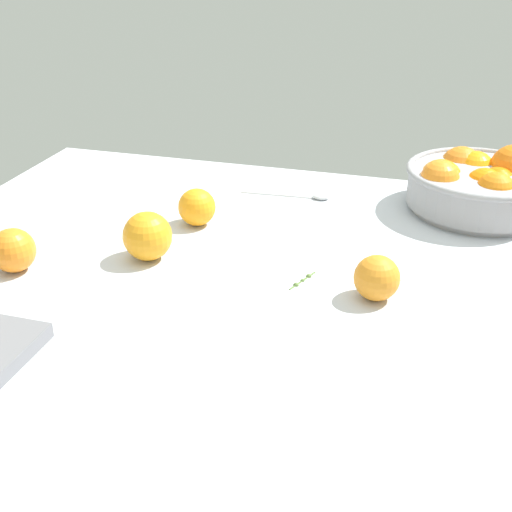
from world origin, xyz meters
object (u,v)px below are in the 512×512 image
at_px(loose_orange_0, 13,250).
at_px(loose_orange_1, 197,207).
at_px(fruit_bowl, 478,184).
at_px(loose_orange_2, 147,236).
at_px(loose_orange_3, 377,278).
at_px(spoon, 299,195).

distance_m(loose_orange_0, loose_orange_1, 0.31).
height_order(fruit_bowl, loose_orange_1, fruit_bowl).
bearing_deg(loose_orange_2, loose_orange_1, 78.88).
relative_size(loose_orange_0, loose_orange_2, 0.88).
bearing_deg(loose_orange_1, loose_orange_0, -131.28).
xyz_separation_m(fruit_bowl, loose_orange_2, (-0.49, -0.35, -0.01)).
xyz_separation_m(fruit_bowl, loose_orange_1, (-0.46, -0.20, -0.02)).
distance_m(fruit_bowl, loose_orange_1, 0.51).
bearing_deg(loose_orange_1, fruit_bowl, 23.68).
bearing_deg(loose_orange_3, loose_orange_1, 152.99).
xyz_separation_m(loose_orange_1, spoon, (0.14, 0.17, -0.03)).
xyz_separation_m(loose_orange_0, loose_orange_3, (0.53, 0.07, -0.00)).
height_order(loose_orange_0, loose_orange_2, loose_orange_2).
bearing_deg(fruit_bowl, loose_orange_1, -156.32).
xyz_separation_m(loose_orange_0, spoon, (0.35, 0.40, -0.03)).
bearing_deg(loose_orange_3, loose_orange_0, -172.89).
relative_size(loose_orange_0, loose_orange_1, 1.04).
bearing_deg(spoon, loose_orange_2, -118.63).
xyz_separation_m(fruit_bowl, spoon, (-0.32, -0.03, -0.04)).
bearing_deg(loose_orange_1, loose_orange_3, -27.01).
relative_size(loose_orange_0, loose_orange_3, 1.04).
bearing_deg(loose_orange_2, loose_orange_0, -152.66).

